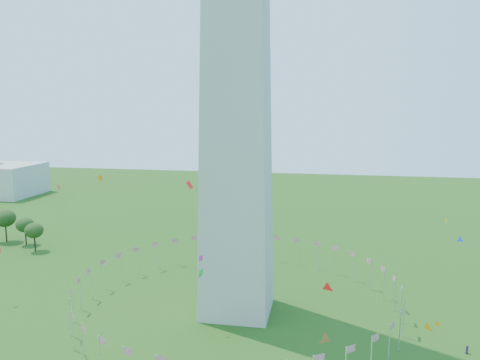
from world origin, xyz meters
name	(u,v)px	position (x,y,z in m)	size (l,w,h in m)	color
flag_ring	(237,294)	(0.00, 50.00, 4.50)	(80.24, 80.24, 9.00)	silver
kites_aloft	(286,270)	(14.28, 24.91, 20.55)	(122.43, 56.33, 31.77)	red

